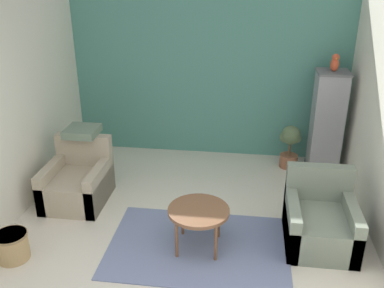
# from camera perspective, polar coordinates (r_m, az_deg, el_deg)

# --- Properties ---
(wall_back_accent) EXTENTS (4.33, 0.06, 2.71)m
(wall_back_accent) POSITION_cam_1_polar(r_m,az_deg,el_deg) (6.66, 2.20, 9.75)
(wall_back_accent) COLOR #4C897A
(wall_back_accent) RESTS_ON ground_plane
(wall_left) EXTENTS (0.06, 3.73, 2.71)m
(wall_left) POSITION_cam_1_polar(r_m,az_deg,el_deg) (5.54, -22.54, 5.04)
(wall_left) COLOR silver
(wall_left) RESTS_ON ground_plane
(area_rug) EXTENTS (1.99, 1.36, 0.01)m
(area_rug) POSITION_cam_1_polar(r_m,az_deg,el_deg) (4.89, 0.85, -13.49)
(area_rug) COLOR slate
(area_rug) RESTS_ON ground_plane
(coffee_table) EXTENTS (0.67, 0.67, 0.49)m
(coffee_table) POSITION_cam_1_polar(r_m,az_deg,el_deg) (4.64, 0.88, -9.19)
(coffee_table) COLOR brown
(coffee_table) RESTS_ON ground_plane
(armchair_left) EXTENTS (0.75, 0.86, 0.80)m
(armchair_left) POSITION_cam_1_polar(r_m,az_deg,el_deg) (5.80, -14.98, -5.01)
(armchair_left) COLOR tan
(armchair_left) RESTS_ON ground_plane
(armchair_right) EXTENTS (0.75, 0.86, 0.80)m
(armchair_right) POSITION_cam_1_polar(r_m,az_deg,el_deg) (5.03, 16.66, -9.96)
(armchair_right) COLOR slate
(armchair_right) RESTS_ON ground_plane
(birdcage) EXTENTS (0.44, 0.44, 1.51)m
(birdcage) POSITION_cam_1_polar(r_m,az_deg,el_deg) (6.50, 17.53, 2.73)
(birdcage) COLOR slate
(birdcage) RESTS_ON ground_plane
(parrot) EXTENTS (0.12, 0.21, 0.25)m
(parrot) POSITION_cam_1_polar(r_m,az_deg,el_deg) (6.26, 18.51, 10.20)
(parrot) COLOR #D14C2D
(parrot) RESTS_ON birdcage
(potted_plant) EXTENTS (0.31, 0.29, 0.67)m
(potted_plant) POSITION_cam_1_polar(r_m,az_deg,el_deg) (6.59, 12.92, 0.05)
(potted_plant) COLOR brown
(potted_plant) RESTS_ON ground_plane
(wicker_basket) EXTENTS (0.35, 0.35, 0.31)m
(wicker_basket) POSITION_cam_1_polar(r_m,az_deg,el_deg) (5.01, -22.85, -12.35)
(wicker_basket) COLOR tan
(wicker_basket) RESTS_ON ground_plane
(throw_pillow) EXTENTS (0.41, 0.41, 0.10)m
(throw_pillow) POSITION_cam_1_polar(r_m,az_deg,el_deg) (5.81, -14.45, 1.64)
(throw_pillow) COLOR slate
(throw_pillow) RESTS_ON armchair_left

